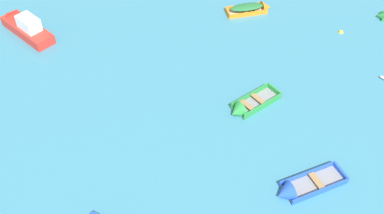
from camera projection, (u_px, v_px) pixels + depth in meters
The scene contains 5 objects.
rowboat_blue_foreground_center at pixel (296, 190), 27.28m from camera, with size 4.30×3.24×1.28m.
motor_launch_red_distant_center at pixel (24, 26), 37.45m from camera, with size 5.28×4.47×1.94m.
rowboat_orange_midfield_left at pixel (254, 8), 39.61m from camera, with size 3.80×2.29×1.09m.
rowboat_green_back_row_right at pixel (246, 107), 31.79m from camera, with size 3.58×3.49×1.20m.
mooring_buoy_near_foreground at pixel (341, 32), 37.82m from camera, with size 0.37×0.37×0.37m, color yellow.
Camera 1 is at (2.41, 0.83, 22.69)m, focal length 46.30 mm.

